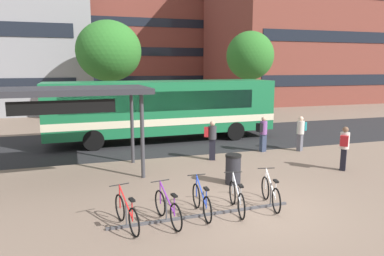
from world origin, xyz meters
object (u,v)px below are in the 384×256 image
(street_tree_0, at_px, (109,51))
(city_bus, at_px, (164,108))
(parked_bicycle_blue_2, at_px, (202,201))
(parked_bicycle_white_4, at_px, (271,193))
(parked_bicycle_silver_3, at_px, (237,198))
(transit_shelter, at_px, (63,94))
(trash_bin, at_px, (233,169))
(parked_bicycle_purple_1, at_px, (168,209))
(street_tree_1, at_px, (250,56))
(commuter_teal_pack_2, at_px, (301,131))
(commuter_black_pack_1, at_px, (263,132))
(commuter_red_pack_3, at_px, (344,146))
(parked_bicycle_red_0, at_px, (127,213))
(commuter_red_pack_0, at_px, (212,137))

(street_tree_0, bearing_deg, city_bus, -75.20)
(parked_bicycle_blue_2, xyz_separation_m, parked_bicycle_white_4, (2.10, 0.01, 0.00))
(parked_bicycle_silver_3, bearing_deg, transit_shelter, 54.83)
(parked_bicycle_silver_3, relative_size, trash_bin, 1.65)
(parked_bicycle_purple_1, xyz_separation_m, trash_bin, (2.83, 2.34, 0.13))
(parked_bicycle_purple_1, height_order, transit_shelter, transit_shelter)
(trash_bin, height_order, street_tree_1, street_tree_1)
(commuter_teal_pack_2, bearing_deg, commuter_black_pack_1, -39.55)
(parked_bicycle_white_4, relative_size, commuter_red_pack_3, 0.99)
(commuter_teal_pack_2, xyz_separation_m, trash_bin, (-4.98, -3.49, -0.43))
(parked_bicycle_silver_3, relative_size, commuter_red_pack_3, 0.99)
(city_bus, distance_m, parked_bicycle_silver_3, 9.96)
(parked_bicycle_silver_3, bearing_deg, city_bus, 9.33)
(parked_bicycle_white_4, distance_m, street_tree_1, 19.79)
(commuter_teal_pack_2, distance_m, street_tree_1, 13.00)
(parked_bicycle_blue_2, relative_size, parked_bicycle_white_4, 1.02)
(parked_bicycle_red_0, height_order, parked_bicycle_silver_3, same)
(parked_bicycle_white_4, bearing_deg, commuter_red_pack_0, 10.54)
(parked_bicycle_blue_2, relative_size, commuter_red_pack_3, 1.01)
(trash_bin, bearing_deg, city_bus, 95.10)
(parked_bicycle_red_0, distance_m, parked_bicycle_blue_2, 2.04)
(commuter_red_pack_3, bearing_deg, parked_bicycle_white_4, 162.41)
(parked_bicycle_blue_2, height_order, parked_bicycle_white_4, same)
(parked_bicycle_blue_2, distance_m, commuter_red_pack_3, 6.95)
(city_bus, distance_m, commuter_red_pack_0, 4.72)
(parked_bicycle_blue_2, height_order, commuter_black_pack_1, commuter_black_pack_1)
(city_bus, distance_m, street_tree_0, 9.26)
(parked_bicycle_purple_1, distance_m, street_tree_1, 21.40)
(parked_bicycle_white_4, relative_size, trash_bin, 1.65)
(parked_bicycle_white_4, bearing_deg, street_tree_1, -12.37)
(parked_bicycle_silver_3, bearing_deg, street_tree_1, -16.66)
(parked_bicycle_silver_3, bearing_deg, parked_bicycle_white_4, -75.74)
(street_tree_1, bearing_deg, parked_bicycle_purple_1, -121.56)
(parked_bicycle_silver_3, relative_size, commuter_red_pack_0, 1.00)
(parked_bicycle_silver_3, height_order, commuter_red_pack_0, commuter_red_pack_0)
(city_bus, bearing_deg, street_tree_1, 39.96)
(parked_bicycle_silver_3, height_order, transit_shelter, transit_shelter)
(parked_bicycle_red_0, bearing_deg, parked_bicycle_purple_1, -103.60)
(transit_shelter, xyz_separation_m, street_tree_1, (13.58, 13.01, 1.79))
(commuter_black_pack_1, bearing_deg, commuter_teal_pack_2, -24.22)
(commuter_red_pack_3, bearing_deg, commuter_red_pack_0, 100.71)
(city_bus, xyz_separation_m, commuter_red_pack_3, (5.37, -7.48, -0.79))
(parked_bicycle_blue_2, xyz_separation_m, commuter_red_pack_0, (2.20, 5.26, 0.60))
(parked_bicycle_blue_2, xyz_separation_m, commuter_black_pack_1, (5.01, 5.96, 0.58))
(trash_bin, relative_size, street_tree_1, 0.15)
(trash_bin, distance_m, street_tree_1, 18.01)
(commuter_black_pack_1, xyz_separation_m, street_tree_1, (4.96, 11.66, 3.84))
(commuter_black_pack_1, distance_m, street_tree_1, 13.24)
(parked_bicycle_white_4, distance_m, commuter_teal_pack_2, 7.35)
(commuter_red_pack_0, bearing_deg, commuter_black_pack_1, 34.61)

